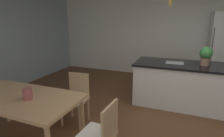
{
  "coord_description": "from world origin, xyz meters",
  "views": [
    {
      "loc": [
        0.09,
        -2.64,
        1.74
      ],
      "look_at": [
        -1.03,
        0.19,
        0.93
      ],
      "focal_mm": 28.28,
      "sensor_mm": 36.0,
      "label": 1
    }
  ],
  "objects_px": {
    "chair_far_right": "(76,97)",
    "refrigerator": "(222,50)",
    "dining_table": "(20,101)",
    "potted_plant_on_island": "(206,55)",
    "chair_kitchen_end": "(100,134)",
    "vase_on_dining_table": "(28,94)",
    "kitchen_island": "(183,84)"
  },
  "relations": [
    {
      "from": "chair_kitchen_end",
      "to": "refrigerator",
      "type": "height_order",
      "value": "refrigerator"
    },
    {
      "from": "chair_kitchen_end",
      "to": "kitchen_island",
      "type": "distance_m",
      "value": 2.41
    },
    {
      "from": "chair_kitchen_end",
      "to": "chair_far_right",
      "type": "bearing_deg",
      "value": 136.3
    },
    {
      "from": "dining_table",
      "to": "potted_plant_on_island",
      "type": "bearing_deg",
      "value": 42.11
    },
    {
      "from": "dining_table",
      "to": "potted_plant_on_island",
      "type": "relative_size",
      "value": 4.57
    },
    {
      "from": "dining_table",
      "to": "refrigerator",
      "type": "distance_m",
      "value": 4.94
    },
    {
      "from": "kitchen_island",
      "to": "potted_plant_on_island",
      "type": "relative_size",
      "value": 5.42
    },
    {
      "from": "refrigerator",
      "to": "chair_kitchen_end",
      "type": "bearing_deg",
      "value": -115.06
    },
    {
      "from": "kitchen_island",
      "to": "refrigerator",
      "type": "xyz_separation_m",
      "value": [
        0.93,
        1.65,
        0.54
      ]
    },
    {
      "from": "dining_table",
      "to": "refrigerator",
      "type": "xyz_separation_m",
      "value": [
        3.04,
        3.89,
        0.32
      ]
    },
    {
      "from": "kitchen_island",
      "to": "refrigerator",
      "type": "bearing_deg",
      "value": 60.71
    },
    {
      "from": "vase_on_dining_table",
      "to": "chair_far_right",
      "type": "bearing_deg",
      "value": 77.67
    },
    {
      "from": "chair_far_right",
      "to": "potted_plant_on_island",
      "type": "relative_size",
      "value": 2.34
    },
    {
      "from": "chair_kitchen_end",
      "to": "vase_on_dining_table",
      "type": "distance_m",
      "value": 1.08
    },
    {
      "from": "kitchen_island",
      "to": "potted_plant_on_island",
      "type": "height_order",
      "value": "potted_plant_on_island"
    },
    {
      "from": "chair_kitchen_end",
      "to": "kitchen_island",
      "type": "bearing_deg",
      "value": 68.27
    },
    {
      "from": "refrigerator",
      "to": "potted_plant_on_island",
      "type": "xyz_separation_m",
      "value": [
        -0.57,
        -1.65,
        0.11
      ]
    },
    {
      "from": "chair_far_right",
      "to": "refrigerator",
      "type": "distance_m",
      "value": 4.11
    },
    {
      "from": "chair_kitchen_end",
      "to": "potted_plant_on_island",
      "type": "bearing_deg",
      "value": 60.8
    },
    {
      "from": "vase_on_dining_table",
      "to": "dining_table",
      "type": "bearing_deg",
      "value": 171.64
    },
    {
      "from": "chair_kitchen_end",
      "to": "chair_far_right",
      "type": "distance_m",
      "value": 1.16
    },
    {
      "from": "kitchen_island",
      "to": "refrigerator",
      "type": "height_order",
      "value": "refrigerator"
    },
    {
      "from": "potted_plant_on_island",
      "to": "vase_on_dining_table",
      "type": "distance_m",
      "value": 3.22
    },
    {
      "from": "dining_table",
      "to": "potted_plant_on_island",
      "type": "distance_m",
      "value": 3.36
    },
    {
      "from": "chair_far_right",
      "to": "refrigerator",
      "type": "height_order",
      "value": "refrigerator"
    },
    {
      "from": "dining_table",
      "to": "vase_on_dining_table",
      "type": "relative_size",
      "value": 11.14
    },
    {
      "from": "potted_plant_on_island",
      "to": "chair_far_right",
      "type": "bearing_deg",
      "value": -145.61
    },
    {
      "from": "potted_plant_on_island",
      "to": "refrigerator",
      "type": "bearing_deg",
      "value": 70.98
    },
    {
      "from": "chair_far_right",
      "to": "kitchen_island",
      "type": "bearing_deg",
      "value": 39.56
    },
    {
      "from": "kitchen_island",
      "to": "vase_on_dining_table",
      "type": "distance_m",
      "value": 2.98
    },
    {
      "from": "chair_far_right",
      "to": "refrigerator",
      "type": "bearing_deg",
      "value": 49.24
    },
    {
      "from": "kitchen_island",
      "to": "vase_on_dining_table",
      "type": "bearing_deg",
      "value": -130.24
    }
  ]
}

